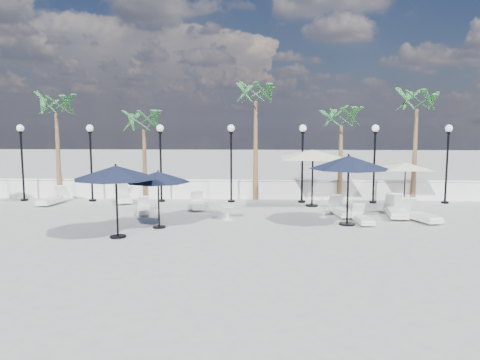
{
  "coord_description": "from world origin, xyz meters",
  "views": [
    {
      "loc": [
        1.26,
        -16.45,
        3.98
      ],
      "look_at": [
        0.55,
        3.35,
        1.5
      ],
      "focal_mm": 35.0,
      "sensor_mm": 36.0,
      "label": 1
    }
  ],
  "objects_px": {
    "lounger_4": "(362,218)",
    "parasol_navy_left": "(116,173)",
    "parasol_navy_right": "(349,163)",
    "parasol_navy_mid": "(158,177)",
    "lounger_0": "(53,199)",
    "parasol_cream_sq_b": "(406,163)",
    "lounger_3": "(123,197)",
    "lounger_2": "(198,204)",
    "lounger_6": "(341,210)",
    "lounger_1": "(144,209)",
    "parasol_cream_sq_a": "(313,150)",
    "lounger_5": "(419,215)",
    "lounger_7": "(396,211)"
  },
  "relations": [
    {
      "from": "lounger_0",
      "to": "lounger_6",
      "type": "xyz_separation_m",
      "value": [
        13.46,
        -2.33,
        -0.0
      ]
    },
    {
      "from": "lounger_0",
      "to": "lounger_2",
      "type": "bearing_deg",
      "value": 1.93
    },
    {
      "from": "lounger_0",
      "to": "lounger_6",
      "type": "bearing_deg",
      "value": -0.72
    },
    {
      "from": "lounger_4",
      "to": "parasol_cream_sq_b",
      "type": "relative_size",
      "value": 0.39
    },
    {
      "from": "lounger_1",
      "to": "lounger_4",
      "type": "xyz_separation_m",
      "value": [
        9.06,
        -1.63,
        0.0
      ]
    },
    {
      "from": "lounger_1",
      "to": "parasol_navy_left",
      "type": "relative_size",
      "value": 0.6
    },
    {
      "from": "lounger_3",
      "to": "lounger_6",
      "type": "bearing_deg",
      "value": -38.01
    },
    {
      "from": "parasol_navy_mid",
      "to": "parasol_navy_right",
      "type": "height_order",
      "value": "parasol_navy_right"
    },
    {
      "from": "lounger_3",
      "to": "parasol_cream_sq_a",
      "type": "distance_m",
      "value": 9.6
    },
    {
      "from": "lounger_7",
      "to": "parasol_cream_sq_b",
      "type": "xyz_separation_m",
      "value": [
        1.31,
        3.11,
        1.74
      ]
    },
    {
      "from": "lounger_0",
      "to": "lounger_5",
      "type": "height_order",
      "value": "lounger_5"
    },
    {
      "from": "lounger_4",
      "to": "lounger_7",
      "type": "height_order",
      "value": "lounger_7"
    },
    {
      "from": "lounger_1",
      "to": "lounger_3",
      "type": "xyz_separation_m",
      "value": [
        -1.74,
        2.85,
        0.06
      ]
    },
    {
      "from": "lounger_1",
      "to": "parasol_navy_mid",
      "type": "xyz_separation_m",
      "value": [
        1.23,
        -2.65,
        1.72
      ]
    },
    {
      "from": "parasol_navy_mid",
      "to": "parasol_navy_right",
      "type": "distance_m",
      "value": 7.24
    },
    {
      "from": "lounger_0",
      "to": "parasol_cream_sq_b",
      "type": "height_order",
      "value": "parasol_cream_sq_b"
    },
    {
      "from": "parasol_cream_sq_a",
      "to": "lounger_4",
      "type": "bearing_deg",
      "value": -67.72
    },
    {
      "from": "lounger_3",
      "to": "lounger_4",
      "type": "relative_size",
      "value": 1.31
    },
    {
      "from": "parasol_cream_sq_b",
      "to": "lounger_6",
      "type": "bearing_deg",
      "value": -140.24
    },
    {
      "from": "parasol_navy_right",
      "to": "lounger_3",
      "type": "bearing_deg",
      "value": 154.91
    },
    {
      "from": "lounger_1",
      "to": "parasol_cream_sq_a",
      "type": "xyz_separation_m",
      "value": [
        7.53,
        2.11,
        2.45
      ]
    },
    {
      "from": "parasol_navy_left",
      "to": "parasol_navy_mid",
      "type": "relative_size",
      "value": 1.19
    },
    {
      "from": "lounger_0",
      "to": "parasol_navy_right",
      "type": "bearing_deg",
      "value": -7.85
    },
    {
      "from": "lounger_3",
      "to": "parasol_navy_left",
      "type": "bearing_deg",
      "value": -96.85
    },
    {
      "from": "lounger_0",
      "to": "parasol_navy_right",
      "type": "height_order",
      "value": "parasol_navy_right"
    },
    {
      "from": "parasol_navy_right",
      "to": "parasol_navy_mid",
      "type": "bearing_deg",
      "value": -174.04
    },
    {
      "from": "lounger_0",
      "to": "parasol_navy_left",
      "type": "relative_size",
      "value": 0.71
    },
    {
      "from": "lounger_2",
      "to": "parasol_cream_sq_b",
      "type": "distance_m",
      "value": 10.13
    },
    {
      "from": "lounger_6",
      "to": "lounger_7",
      "type": "relative_size",
      "value": 0.91
    },
    {
      "from": "parasol_navy_right",
      "to": "parasol_cream_sq_b",
      "type": "distance_m",
      "value": 5.96
    },
    {
      "from": "lounger_0",
      "to": "parasol_navy_mid",
      "type": "distance_m",
      "value": 8.02
    },
    {
      "from": "parasol_cream_sq_a",
      "to": "parasol_cream_sq_b",
      "type": "relative_size",
      "value": 1.35
    },
    {
      "from": "lounger_4",
      "to": "parasol_navy_left",
      "type": "relative_size",
      "value": 0.59
    },
    {
      "from": "lounger_1",
      "to": "lounger_7",
      "type": "height_order",
      "value": "lounger_7"
    },
    {
      "from": "lounger_4",
      "to": "lounger_6",
      "type": "distance_m",
      "value": 1.57
    },
    {
      "from": "parasol_cream_sq_a",
      "to": "lounger_2",
      "type": "bearing_deg",
      "value": -171.05
    },
    {
      "from": "parasol_navy_left",
      "to": "lounger_0",
      "type": "bearing_deg",
      "value": 128.57
    },
    {
      "from": "parasol_navy_right",
      "to": "parasol_cream_sq_b",
      "type": "height_order",
      "value": "parasol_navy_right"
    },
    {
      "from": "lounger_4",
      "to": "parasol_navy_mid",
      "type": "xyz_separation_m",
      "value": [
        -7.83,
        -1.02,
        1.71
      ]
    },
    {
      "from": "parasol_cream_sq_a",
      "to": "lounger_3",
      "type": "bearing_deg",
      "value": 175.41
    },
    {
      "from": "lounger_0",
      "to": "lounger_3",
      "type": "relative_size",
      "value": 0.92
    },
    {
      "from": "lounger_0",
      "to": "parasol_cream_sq_b",
      "type": "xyz_separation_m",
      "value": [
        17.01,
        0.62,
        1.76
      ]
    },
    {
      "from": "lounger_3",
      "to": "parasol_navy_mid",
      "type": "xyz_separation_m",
      "value": [
        2.97,
        -5.51,
        1.65
      ]
    },
    {
      "from": "lounger_3",
      "to": "lounger_4",
      "type": "bearing_deg",
      "value": -44.16
    },
    {
      "from": "lounger_5",
      "to": "lounger_1",
      "type": "bearing_deg",
      "value": 153.41
    },
    {
      "from": "lounger_2",
      "to": "parasol_navy_left",
      "type": "height_order",
      "value": "parasol_navy_left"
    },
    {
      "from": "lounger_0",
      "to": "lounger_3",
      "type": "height_order",
      "value": "lounger_3"
    },
    {
      "from": "lounger_0",
      "to": "lounger_1",
      "type": "bearing_deg",
      "value": -14.53
    },
    {
      "from": "lounger_6",
      "to": "parasol_navy_mid",
      "type": "xyz_separation_m",
      "value": [
        -7.27,
        -2.49,
        1.68
      ]
    },
    {
      "from": "lounger_0",
      "to": "lounger_4",
      "type": "bearing_deg",
      "value": -6.08
    }
  ]
}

